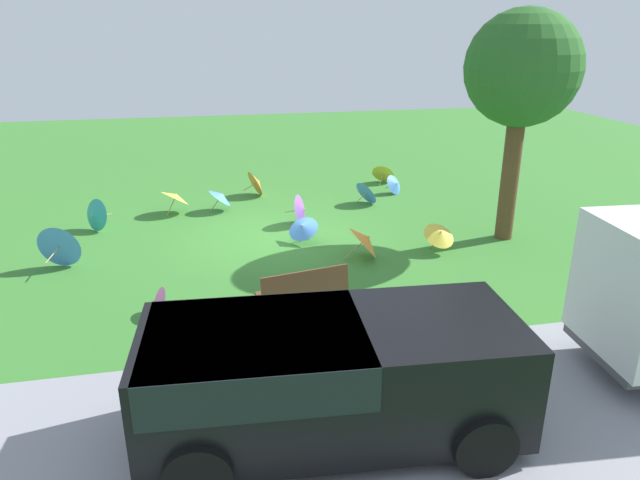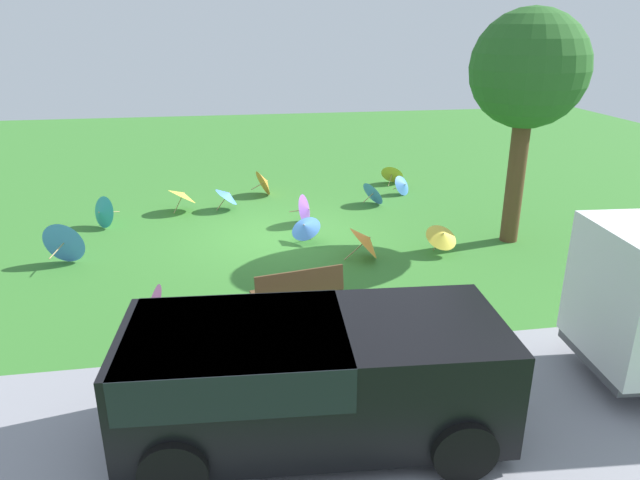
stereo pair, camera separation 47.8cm
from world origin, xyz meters
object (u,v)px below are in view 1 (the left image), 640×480
at_px(shade_tree, 522,71).
at_px(parasol_teal_0, 94,215).
at_px(parasol_blue_1, 61,245).
at_px(parasol_yellow_1, 440,234).
at_px(parasol_yellow_3, 176,196).
at_px(park_bench, 303,291).
at_px(parasol_orange_2, 257,183).
at_px(parasol_blue_5, 221,196).
at_px(van_dark, 319,372).
at_px(parasol_blue_0, 368,192).
at_px(parasol_purple_0, 302,210).
at_px(parasol_blue_2, 395,184).
at_px(parasol_blue_4, 302,227).
at_px(parasol_pink_0, 157,302).
at_px(parasol_orange_0, 366,240).
at_px(parasol_yellow_0, 383,172).

relative_size(shade_tree, parasol_teal_0, 6.43).
relative_size(shade_tree, parasol_blue_1, 5.18).
relative_size(parasol_yellow_1, parasol_yellow_3, 0.81).
relative_size(park_bench, parasol_teal_0, 2.04).
bearing_deg(parasol_orange_2, parasol_blue_1, 44.33).
xyz_separation_m(parasol_blue_1, parasol_blue_5, (-3.51, -3.20, -0.05)).
bearing_deg(parasol_orange_2, van_dark, 87.97).
relative_size(parasol_blue_0, parasol_orange_2, 1.00).
relative_size(parasol_blue_0, parasol_purple_0, 1.06).
xyz_separation_m(parasol_blue_2, parasol_blue_4, (3.49, 3.52, 0.09)).
distance_m(parasol_purple_0, parasol_pink_0, 5.56).
xyz_separation_m(parasol_blue_2, parasol_yellow_1, (0.59, 4.81, 0.16)).
distance_m(parasol_blue_2, parasol_yellow_1, 4.85).
height_order(parasol_blue_0, parasol_blue_1, parasol_blue_1).
distance_m(parasol_yellow_1, parasol_orange_2, 6.53).
height_order(parasol_blue_2, parasol_pink_0, parasol_blue_2).
xyz_separation_m(parasol_teal_0, parasol_yellow_3, (-1.96, -1.02, 0.08)).
height_order(parasol_blue_2, parasol_yellow_3, parasol_yellow_3).
relative_size(park_bench, parasol_blue_1, 1.64).
bearing_deg(parasol_orange_2, parasol_orange_0, 108.29).
relative_size(parasol_teal_0, parasol_blue_2, 1.10).
height_order(parasol_orange_0, parasol_orange_2, parasol_orange_0).
bearing_deg(parasol_yellow_1, parasol_pink_0, 16.57).
bearing_deg(parasol_pink_0, parasol_blue_1, -53.07).
bearing_deg(parasol_purple_0, parasol_pink_0, 52.27).
bearing_deg(parasol_blue_5, parasol_orange_2, -130.32).
distance_m(parasol_blue_1, parasol_orange_0, 6.51).
distance_m(parasol_orange_0, parasol_orange_2, 5.74).
height_order(parasol_yellow_0, parasol_orange_0, parasol_orange_0).
bearing_deg(park_bench, parasol_yellow_3, -70.33).
xyz_separation_m(parasol_teal_0, parasol_orange_0, (-6.10, 3.14, 0.03)).
height_order(parasol_yellow_0, parasol_pink_0, parasol_yellow_0).
xyz_separation_m(parasol_teal_0, parasol_yellow_1, (-7.81, 3.18, 0.05)).
bearing_deg(parasol_blue_4, parasol_yellow_1, 156.12).
bearing_deg(parasol_yellow_3, parasol_blue_4, 135.38).
relative_size(shade_tree, parasol_blue_4, 5.36).
height_order(park_bench, parasol_teal_0, park_bench).
bearing_deg(van_dark, parasol_blue_0, -109.70).
distance_m(van_dark, shade_tree, 8.95).
height_order(parasol_blue_0, parasol_purple_0, parasol_purple_0).
bearing_deg(parasol_purple_0, park_bench, 79.98).
bearing_deg(parasol_yellow_0, parasol_blue_1, 30.56).
distance_m(parasol_teal_0, parasol_yellow_3, 2.21).
height_order(parasol_purple_0, parasol_yellow_3, parasol_purple_0).
height_order(parasol_blue_4, parasol_yellow_3, parasol_yellow_3).
bearing_deg(parasol_yellow_1, parasol_blue_0, -82.58).
distance_m(shade_tree, parasol_yellow_1, 3.98).
bearing_deg(parasol_purple_0, parasol_blue_2, -145.78).
bearing_deg(shade_tree, parasol_yellow_1, 18.31).
relative_size(parasol_blue_1, parasol_teal_0, 1.24).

